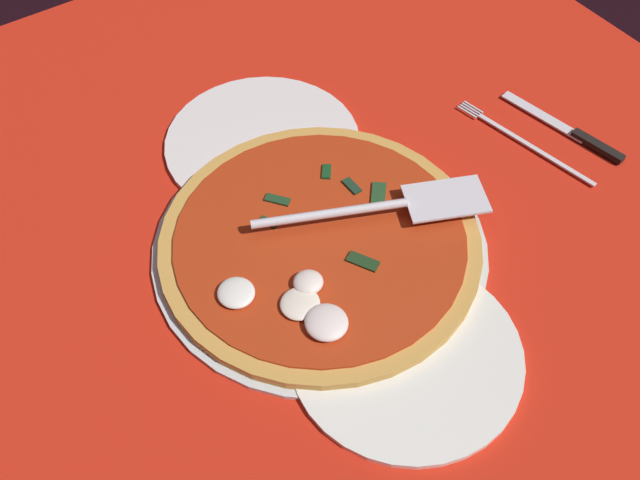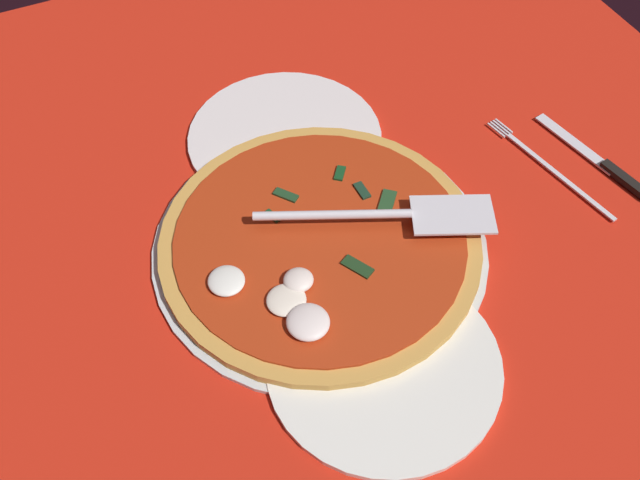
{
  "view_description": "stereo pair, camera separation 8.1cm",
  "coord_description": "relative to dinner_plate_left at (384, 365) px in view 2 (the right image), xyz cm",
  "views": [
    {
      "loc": [
        -43.75,
        29.12,
        66.11
      ],
      "look_at": [
        -2.28,
        0.75,
        1.95
      ],
      "focal_mm": 41.88,
      "sensor_mm": 36.0,
      "label": 1
    },
    {
      "loc": [
        -47.78,
        22.05,
        66.11
      ],
      "look_at": [
        -2.28,
        0.75,
        1.95
      ],
      "focal_mm": 41.88,
      "sensor_mm": 36.0,
      "label": 2
    }
  ],
  "objects": [
    {
      "name": "ground_plane",
      "position": [
        18.25,
        -1.27,
        -1.0
      ],
      "size": [
        114.51,
        114.51,
        0.8
      ],
      "primitive_type": "cube",
      "color": "red"
    },
    {
      "name": "dinner_plate_left",
      "position": [
        0.0,
        0.0,
        0.0
      ],
      "size": [
        23.33,
        23.33,
        1.0
      ],
      "primitive_type": "cylinder",
      "color": "white",
      "rests_on": "ground_plane"
    },
    {
      "name": "checker_pattern",
      "position": [
        18.25,
        -1.27,
        -0.55
      ],
      "size": [
        114.51,
        114.51,
        0.1
      ],
      "color": "silver",
      "rests_on": "ground_plane"
    },
    {
      "name": "pizza",
      "position": [
        15.74,
        -0.27,
        1.09
      ],
      "size": [
        35.38,
        35.38,
        2.73
      ],
      "color": "gold",
      "rests_on": "pizza_pan"
    },
    {
      "name": "place_setting_near",
      "position": [
        13.92,
        -33.83,
        -0.15
      ],
      "size": [
        21.56,
        15.8,
        1.4
      ],
      "rotation": [
        0.0,
        0.0,
        0.19
      ],
      "color": "white",
      "rests_on": "ground_plane"
    },
    {
      "name": "pizza_pan",
      "position": [
        15.96,
        -0.52,
        -0.08
      ],
      "size": [
        37.0,
        37.0,
        0.85
      ],
      "primitive_type": "cylinder",
      "color": "silver",
      "rests_on": "ground_plane"
    },
    {
      "name": "dinner_plate_right",
      "position": [
        33.5,
        -3.88,
        0.0
      ],
      "size": [
        24.17,
        24.17,
        1.0
      ],
      "primitive_type": "cylinder",
      "color": "silver",
      "rests_on": "ground_plane"
    },
    {
      "name": "pizza_server",
      "position": [
        14.5,
        -8.05,
        3.42
      ],
      "size": [
        13.57,
        25.37,
        1.0
      ],
      "rotation": [
        0.0,
        0.0,
        4.3
      ],
      "color": "silver",
      "rests_on": "pizza"
    }
  ]
}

